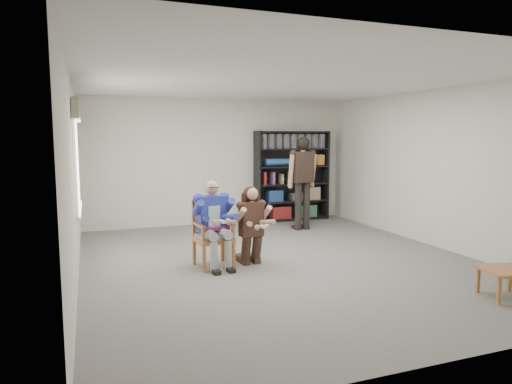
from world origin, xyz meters
name	(u,v)px	position (x,y,z in m)	size (l,w,h in m)	color
room_shell	(282,173)	(0.00, 0.00, 1.40)	(6.00, 7.00, 2.80)	silver
floor	(281,261)	(0.00, 0.00, 0.00)	(6.00, 7.00, 0.01)	#625E5B
window_left	(78,159)	(-2.95, 1.00, 1.63)	(0.16, 2.00, 1.75)	white
armchair	(213,234)	(-1.07, 0.11, 0.51)	(0.59, 0.57, 1.02)	#925F30
seated_man	(213,224)	(-1.07, 0.11, 0.66)	(0.57, 0.79, 1.32)	#253198
kneeling_woman	(252,226)	(-0.49, -0.01, 0.61)	(0.51, 0.81, 1.21)	#3A271A
bookshelf	(292,176)	(1.70, 3.28, 1.05)	(1.80, 0.38, 2.10)	black
standing_man	(303,184)	(1.42, 2.15, 0.97)	(0.60, 0.33, 1.95)	black
side_table	(505,283)	(1.90, -2.47, 0.18)	(0.53, 0.53, 0.37)	#925F30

